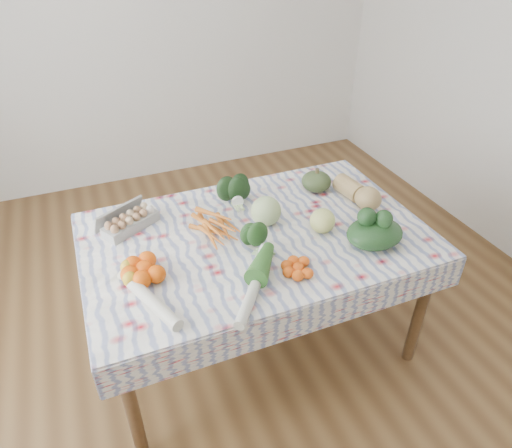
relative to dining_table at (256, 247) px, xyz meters
name	(u,v)px	position (x,y,z in m)	size (l,w,h in m)	color
ground	(256,339)	(0.00, 0.00, -0.68)	(4.50, 4.50, 0.00)	brown
wall_back	(148,14)	(0.00, 2.25, 0.72)	(4.00, 0.04, 2.80)	silver
dining_table	(256,247)	(0.00, 0.00, 0.00)	(1.60, 1.00, 0.75)	brown
tablecloth	(256,235)	(0.00, 0.00, 0.08)	(1.66, 1.06, 0.01)	white
egg_carton	(131,222)	(-0.56, 0.28, 0.12)	(0.29, 0.11, 0.08)	#A6A6A1
carrot_bunch	(218,228)	(-0.16, 0.08, 0.11)	(0.24, 0.22, 0.04)	orange
kale_bunch	(235,192)	(0.00, 0.30, 0.16)	(0.17, 0.14, 0.14)	#183215
kabocha_squash	(316,181)	(0.48, 0.27, 0.14)	(0.17, 0.17, 0.11)	#3D4F29
cabbage	(266,211)	(0.08, 0.06, 0.16)	(0.15, 0.15, 0.15)	#A8C27C
butternut_squash	(358,191)	(0.62, 0.07, 0.15)	(0.14, 0.30, 0.14)	tan
orange_cluster	(145,269)	(-0.56, -0.11, 0.13)	(0.25, 0.25, 0.08)	#FC5909
broccoli	(254,244)	(-0.07, -0.13, 0.13)	(0.13, 0.13, 0.10)	#20451A
mandarin_cluster	(298,267)	(0.06, -0.34, 0.11)	(0.18, 0.18, 0.05)	#F35B12
grapefruit	(322,221)	(0.31, -0.10, 0.15)	(0.12, 0.12, 0.12)	#DBE074
spinach_bag	(375,233)	(0.48, -0.29, 0.14)	(0.28, 0.22, 0.12)	#173417
daikon	(152,302)	(-0.57, -0.31, 0.11)	(0.05, 0.05, 0.37)	silver
leek	(255,286)	(-0.16, -0.37, 0.11)	(0.05, 0.05, 0.46)	beige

